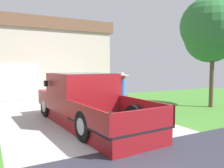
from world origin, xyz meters
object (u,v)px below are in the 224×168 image
house_with_garage (25,58)px  neighbor_tree (209,31)px  person_with_hat (122,93)px  handbag (130,114)px  pickup_truck (84,101)px

house_with_garage → neighbor_tree: 11.53m
person_with_hat → neighbor_tree: (4.74, 0.03, 2.61)m
handbag → person_with_hat: bearing=135.7°
handbag → house_with_garage: house_with_garage is taller
neighbor_tree → pickup_truck: bearing=-179.4°
pickup_truck → handbag: bearing=-9.4°
pickup_truck → person_with_hat: 1.57m
neighbor_tree → handbag: bearing=-176.8°
handbag → house_with_garage: (-2.37, 9.43, 2.28)m
person_with_hat → house_with_garage: bearing=-99.2°
pickup_truck → handbag: (1.78, -0.19, -0.60)m
house_with_garage → person_with_hat: bearing=-76.9°
person_with_hat → house_with_garage: size_ratio=0.16×
pickup_truck → person_with_hat: (1.55, 0.03, 0.19)m
person_with_hat → neighbor_tree: size_ratio=0.34×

